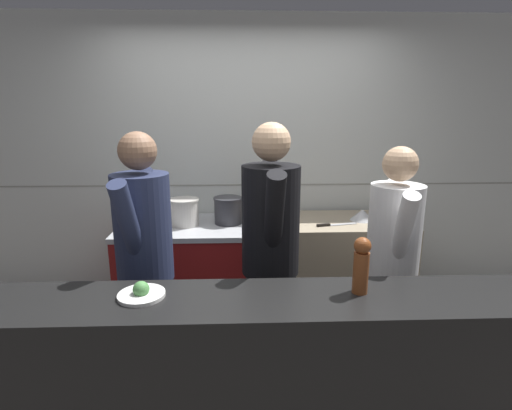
% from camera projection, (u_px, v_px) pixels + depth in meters
% --- Properties ---
extents(wall_back_tiled, '(8.00, 0.06, 2.60)m').
position_uv_depth(wall_back_tiled, '(248.00, 168.00, 3.59)').
color(wall_back_tiled, silver).
rests_on(wall_back_tiled, ground_plane).
extents(oven_range, '(1.04, 0.71, 0.89)m').
position_uv_depth(oven_range, '(186.00, 275.00, 3.39)').
color(oven_range, maroon).
rests_on(oven_range, ground_plane).
extents(prep_counter, '(1.30, 0.65, 0.92)m').
position_uv_depth(prep_counter, '(328.00, 272.00, 3.43)').
color(prep_counter, gray).
rests_on(prep_counter, ground_plane).
extents(pass_counter, '(3.20, 0.45, 0.95)m').
position_uv_depth(pass_counter, '(283.00, 384.00, 2.02)').
color(pass_counter, black).
rests_on(pass_counter, ground_plane).
extents(stock_pot, '(0.25, 0.25, 0.15)m').
position_uv_depth(stock_pot, '(146.00, 214.00, 3.29)').
color(stock_pot, beige).
rests_on(stock_pot, oven_range).
extents(sauce_pot, '(0.24, 0.24, 0.22)m').
position_uv_depth(sauce_pot, '(184.00, 211.00, 3.25)').
color(sauce_pot, beige).
rests_on(sauce_pot, oven_range).
extents(braising_pot, '(0.24, 0.24, 0.22)m').
position_uv_depth(braising_pot, '(228.00, 210.00, 3.30)').
color(braising_pot, '#2D2D33').
rests_on(braising_pot, oven_range).
extents(mixing_bowl_steel, '(0.20, 0.20, 0.09)m').
position_uv_depth(mixing_bowl_steel, '(362.00, 215.00, 3.32)').
color(mixing_bowl_steel, '#B7BABF').
rests_on(mixing_bowl_steel, prep_counter).
extents(chefs_knife, '(0.34, 0.10, 0.02)m').
position_uv_depth(chefs_knife, '(333.00, 225.00, 3.18)').
color(chefs_knife, '#B7BABF').
rests_on(chefs_knife, prep_counter).
extents(plated_dish_main, '(0.23, 0.23, 0.08)m').
position_uv_depth(plated_dish_main, '(141.00, 293.00, 1.91)').
color(plated_dish_main, white).
rests_on(plated_dish_main, pass_counter).
extents(pepper_mill, '(0.08, 0.08, 0.28)m').
position_uv_depth(pepper_mill, '(361.00, 264.00, 1.92)').
color(pepper_mill, brown).
rests_on(pepper_mill, pass_counter).
extents(chef_head_cook, '(0.38, 0.75, 1.70)m').
position_uv_depth(chef_head_cook, '(145.00, 255.00, 2.46)').
color(chef_head_cook, black).
rests_on(chef_head_cook, ground_plane).
extents(chef_sous, '(0.36, 0.76, 1.75)m').
position_uv_depth(chef_sous, '(270.00, 248.00, 2.50)').
color(chef_sous, black).
rests_on(chef_sous, ground_plane).
extents(chef_line, '(0.37, 0.71, 1.61)m').
position_uv_depth(chef_line, '(392.00, 259.00, 2.54)').
color(chef_line, black).
rests_on(chef_line, ground_plane).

